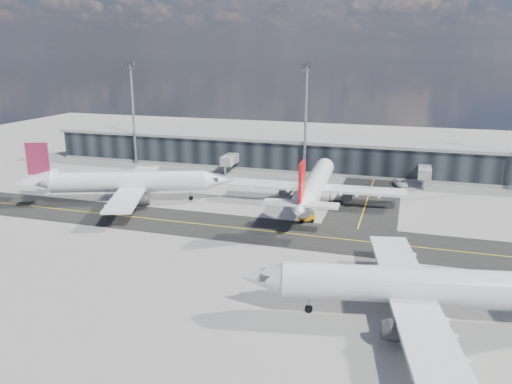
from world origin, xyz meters
TOP-DOWN VIEW (x-y plane):
  - ground at (0.00, 0.00)m, footprint 300.00×300.00m
  - taxiway_lanes at (3.91, 10.74)m, footprint 180.00×63.00m
  - terminal_concourse at (0.04, 54.93)m, footprint 152.00×19.80m
  - floodlight_masts at (0.00, 48.00)m, footprint 102.50×0.70m
  - airliner_af at (-32.08, 13.23)m, footprint 42.87×37.05m
  - airliner_redtail at (7.53, 22.74)m, footprint 37.86×44.44m
  - airliner_near at (28.99, -20.17)m, footprint 43.92×37.66m
  - baggage_tug at (8.43, 11.35)m, footprint 3.30×2.41m
  - service_van at (24.67, 44.00)m, footprint 4.32×6.33m

SIDE VIEW (x-z plane):
  - ground at x=0.00m, z-range 0.00..0.00m
  - taxiway_lanes at x=3.91m, z-range -0.01..0.03m
  - service_van at x=24.67m, z-range 0.00..1.61m
  - baggage_tug at x=8.43m, z-range 0.00..1.88m
  - terminal_concourse at x=0.04m, z-range -0.31..8.49m
  - airliner_near at x=28.99m, z-range -2.21..10.84m
  - airliner_af at x=-32.08m, z-range -2.22..10.89m
  - airliner_redtail at x=7.53m, z-range -2.23..10.94m
  - floodlight_masts at x=0.00m, z-range 1.16..30.06m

